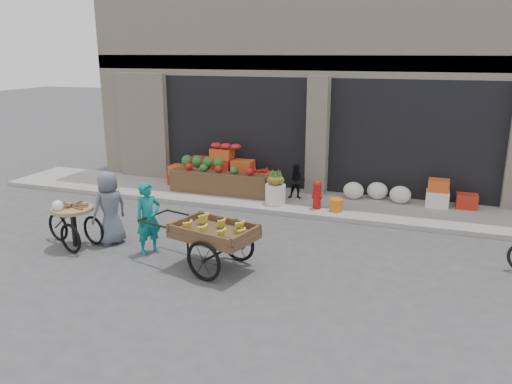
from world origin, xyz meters
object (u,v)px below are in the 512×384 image
(vendor_grey, at_px, (110,208))
(fire_hydrant, at_px, (317,193))
(vendor_woman, at_px, (148,218))
(orange_bucket, at_px, (336,205))
(banana_cart, at_px, (212,229))
(pineapple_bin, at_px, (275,194))
(seated_person, at_px, (297,182))
(tricycle_cart, at_px, (73,220))

(vendor_grey, bearing_deg, fire_hydrant, 157.75)
(fire_hydrant, distance_m, vendor_woman, 4.46)
(orange_bucket, bearing_deg, banana_cart, -112.50)
(pineapple_bin, xyz_separation_m, seated_person, (0.40, 0.60, 0.21))
(pineapple_bin, relative_size, banana_cart, 0.20)
(vendor_woman, bearing_deg, fire_hydrant, -1.43)
(vendor_grey, bearing_deg, banana_cart, 104.01)
(seated_person, bearing_deg, orange_bucket, -40.26)
(fire_hydrant, bearing_deg, seated_person, 137.12)
(seated_person, bearing_deg, tricycle_cart, -138.03)
(pineapple_bin, relative_size, orange_bucket, 1.62)
(orange_bucket, distance_m, seated_person, 1.42)
(tricycle_cart, bearing_deg, pineapple_bin, 65.94)
(banana_cart, height_order, vendor_grey, vendor_grey)
(pineapple_bin, height_order, fire_hydrant, fire_hydrant)
(vendor_woman, distance_m, tricycle_cart, 1.67)
(seated_person, xyz_separation_m, tricycle_cart, (-3.52, -4.50, -0.02))
(tricycle_cart, bearing_deg, banana_cart, 13.83)
(orange_bucket, relative_size, seated_person, 0.34)
(pineapple_bin, relative_size, seated_person, 0.56)
(fire_hydrant, distance_m, banana_cart, 4.05)
(pineapple_bin, bearing_deg, vendor_grey, -125.57)
(tricycle_cart, height_order, vendor_grey, vendor_grey)
(seated_person, distance_m, banana_cart, 4.56)
(orange_bucket, distance_m, vendor_woman, 4.75)
(orange_bucket, bearing_deg, pineapple_bin, 176.42)
(pineapple_bin, xyz_separation_m, vendor_woman, (-1.47, -3.69, 0.35))
(orange_bucket, distance_m, banana_cart, 4.19)
(vendor_woman, bearing_deg, orange_bucket, -6.74)
(seated_person, bearing_deg, banana_cart, -104.93)
(vendor_woman, relative_size, tricycle_cart, 0.99)
(banana_cart, distance_m, tricycle_cart, 3.14)
(fire_hydrant, xyz_separation_m, vendor_grey, (-3.60, -3.45, 0.27))
(pineapple_bin, bearing_deg, orange_bucket, -3.58)
(orange_bucket, height_order, vendor_grey, vendor_grey)
(banana_cart, relative_size, vendor_grey, 1.73)
(pineapple_bin, xyz_separation_m, vendor_grey, (-2.50, -3.50, 0.40))
(banana_cart, bearing_deg, vendor_grey, -176.19)
(fire_hydrant, xyz_separation_m, banana_cart, (-1.09, -3.89, 0.26))
(fire_hydrant, xyz_separation_m, orange_bucket, (0.50, -0.05, -0.23))
(vendor_woman, height_order, vendor_grey, vendor_grey)
(banana_cart, bearing_deg, fire_hydrant, 88.13)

